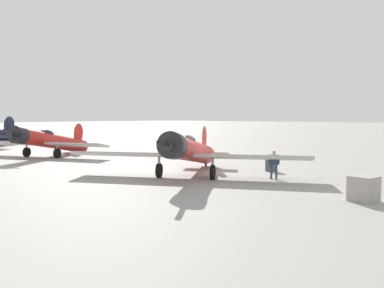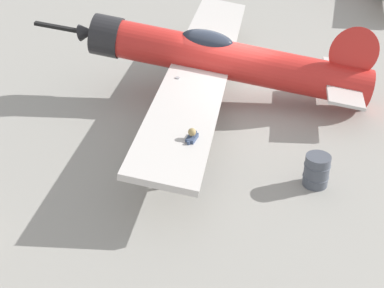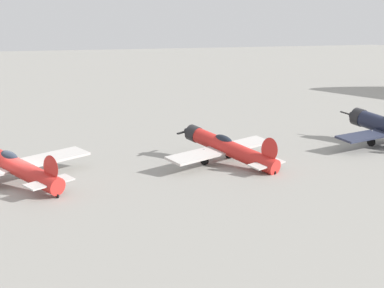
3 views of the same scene
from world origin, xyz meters
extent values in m
plane|color=gray|center=(0.00, 0.00, 0.00)|extent=(400.00, 400.00, 0.00)
cylinder|color=red|center=(0.00, 0.00, 1.39)|extent=(8.32, 5.38, 2.49)
ellipsoid|color=black|center=(-0.76, -0.43, 2.04)|extent=(1.93, 1.53, 0.92)
cube|color=#BCB7B2|center=(-0.92, -0.51, 1.21)|extent=(8.20, 12.70, 0.45)
ellipsoid|color=red|center=(3.21, 1.79, 1.93)|extent=(1.57, 0.95, 1.87)
cube|color=#BCB7B2|center=(3.04, 1.69, 0.94)|extent=(2.62, 3.51, 0.26)
cylinder|color=#999BA0|center=(-2.11, 0.55, 0.90)|extent=(0.14, 0.14, 1.01)
cylinder|color=black|center=(-2.11, 0.55, 0.40)|extent=(0.80, 0.56, 0.80)
cylinder|color=black|center=(3.67, 2.05, 0.14)|extent=(0.29, 0.22, 0.28)
cylinder|color=red|center=(0.22, 16.36, 1.25)|extent=(8.54, 4.66, 2.73)
cylinder|color=#232326|center=(-3.58, 14.70, 1.98)|extent=(1.57, 1.69, 1.49)
cone|color=#232326|center=(-4.17, 14.44, 2.09)|extent=(0.81, 0.77, 0.65)
cube|color=black|center=(-4.31, 14.38, 2.09)|extent=(1.57, 2.45, 0.19)
ellipsoid|color=black|center=(-0.58, 16.01, 1.94)|extent=(1.95, 1.41, 0.96)
cube|color=#BCB7B2|center=(-0.74, 15.94, 1.09)|extent=(6.06, 10.97, 0.47)
ellipsoid|color=red|center=(3.56, 17.82, 1.81)|extent=(1.70, 0.83, 2.11)
cube|color=#BCB7B2|center=(3.38, 17.74, 0.71)|extent=(2.37, 3.56, 0.29)
cylinder|color=#999BA0|center=(-0.60, 14.34, 0.85)|extent=(0.14, 0.14, 0.91)
cylinder|color=black|center=(-0.60, 14.34, 0.40)|extent=(0.81, 0.50, 0.80)
cylinder|color=#999BA0|center=(-1.82, 17.13, 0.85)|extent=(0.14, 0.14, 0.91)
cylinder|color=black|center=(-1.82, 17.13, 0.40)|extent=(0.81, 0.50, 0.80)
cylinder|color=black|center=(4.04, 18.03, 0.14)|extent=(0.30, 0.20, 0.28)
cylinder|color=#232326|center=(-4.16, 32.28, 2.17)|extent=(1.48, 1.91, 1.80)
cone|color=#232326|center=(-4.79, 32.13, 2.25)|extent=(0.78, 0.83, 0.77)
cube|color=black|center=(-4.94, 32.10, 2.25)|extent=(2.66, 0.99, 0.47)
cylinder|color=#999BA0|center=(-1.03, 31.29, 0.95)|extent=(0.14, 0.14, 1.11)
cylinder|color=black|center=(-1.03, 31.29, 0.40)|extent=(0.82, 0.38, 0.80)
camera|label=1|loc=(-17.26, -15.71, 3.43)|focal=37.51mm
camera|label=2|loc=(8.87, -13.40, 8.19)|focal=50.00mm
camera|label=3|loc=(38.93, -3.17, 11.07)|focal=52.26mm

